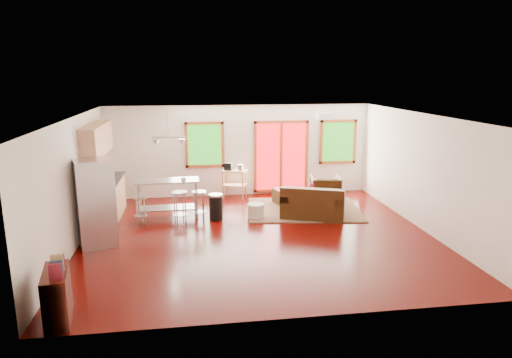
{
  "coord_description": "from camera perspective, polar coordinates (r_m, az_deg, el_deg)",
  "views": [
    {
      "loc": [
        -1.41,
        -9.34,
        3.46
      ],
      "look_at": [
        0.0,
        0.3,
        1.2
      ],
      "focal_mm": 32.0,
      "sensor_mm": 36.0,
      "label": 1
    }
  ],
  "objects": [
    {
      "name": "left_wall",
      "position": [
        9.87,
        -21.88,
        -0.54
      ],
      "size": [
        0.02,
        7.0,
        2.6
      ],
      "primitive_type": "cube",
      "color": "silver",
      "rests_on": "ground"
    },
    {
      "name": "window_right",
      "position": [
        13.65,
        10.21,
        4.6
      ],
      "size": [
        1.1,
        0.05,
        1.3
      ],
      "color": "#1D6114",
      "rests_on": "back_wall"
    },
    {
      "name": "kitchen_cart",
      "position": [
        12.85,
        -2.81,
        0.62
      ],
      "size": [
        0.77,
        0.64,
        1.01
      ],
      "rotation": [
        0.0,
        0.0,
        -0.37
      ],
      "color": "tan",
      "rests_on": "floor"
    },
    {
      "name": "bar_stool_c",
      "position": [
        10.94,
        -7.12,
        -2.49
      ],
      "size": [
        0.39,
        0.39,
        0.73
      ],
      "rotation": [
        0.0,
        0.0,
        -0.14
      ],
      "color": "#B7BABC",
      "rests_on": "floor"
    },
    {
      "name": "bookshelf",
      "position": [
        7.24,
        -23.61,
        -13.17
      ],
      "size": [
        0.47,
        0.89,
        1.0
      ],
      "rotation": [
        0.0,
        0.0,
        0.18
      ],
      "color": "#340E08",
      "rests_on": "floor"
    },
    {
      "name": "cabinets",
      "position": [
        11.51,
        -18.5,
        -0.33
      ],
      "size": [
        0.64,
        2.24,
        2.3
      ],
      "color": "tan",
      "rests_on": "floor"
    },
    {
      "name": "trash_can",
      "position": [
        11.08,
        -5.03,
        -3.46
      ],
      "size": [
        0.44,
        0.44,
        0.63
      ],
      "rotation": [
        0.0,
        0.0,
        0.39
      ],
      "color": "black",
      "rests_on": "floor"
    },
    {
      "name": "ottoman",
      "position": [
        12.4,
        3.87,
        -2.19
      ],
      "size": [
        0.76,
        0.76,
        0.41
      ],
      "primitive_type": "cube",
      "rotation": [
        0.0,
        0.0,
        0.28
      ],
      "color": "black",
      "rests_on": "floor"
    },
    {
      "name": "pendant_light",
      "position": [
        10.96,
        -10.84,
        4.63
      ],
      "size": [
        0.8,
        0.18,
        0.79
      ],
      "color": "gray",
      "rests_on": "ceiling"
    },
    {
      "name": "bar_stool_a",
      "position": [
        10.97,
        -14.27,
        -2.98
      ],
      "size": [
        0.35,
        0.35,
        0.68
      ],
      "rotation": [
        0.0,
        0.0,
        0.1
      ],
      "color": "#B7BABC",
      "rests_on": "floor"
    },
    {
      "name": "rug",
      "position": [
        11.93,
        5.98,
        -3.8
      ],
      "size": [
        3.1,
        2.54,
        0.03
      ],
      "primitive_type": "cube",
      "rotation": [
        0.0,
        0.0,
        -0.13
      ],
      "color": "#4E603D",
      "rests_on": "floor"
    },
    {
      "name": "front_wall",
      "position": [
        6.37,
        5.02,
        -6.8
      ],
      "size": [
        7.5,
        0.02,
        2.6
      ],
      "primitive_type": "cube",
      "color": "silver",
      "rests_on": "ground"
    },
    {
      "name": "bar_stool_b",
      "position": [
        10.72,
        -9.51,
        -2.64
      ],
      "size": [
        0.46,
        0.46,
        0.79
      ],
      "rotation": [
        0.0,
        0.0,
        0.28
      ],
      "color": "#B7BABC",
      "rests_on": "floor"
    },
    {
      "name": "cup",
      "position": [
        10.92,
        -9.07,
        -0.04
      ],
      "size": [
        0.15,
        0.12,
        0.13
      ],
      "primitive_type": "imported",
      "rotation": [
        0.0,
        0.0,
        -0.17
      ],
      "color": "white",
      "rests_on": "island"
    },
    {
      "name": "back_wall",
      "position": [
        13.1,
        -2.04,
        3.57
      ],
      "size": [
        7.5,
        0.02,
        2.6
      ],
      "primitive_type": "cube",
      "color": "silver",
      "rests_on": "ground"
    },
    {
      "name": "ceiling_flush",
      "position": [
        10.43,
        8.57,
        7.8
      ],
      "size": [
        0.35,
        0.35,
        0.12
      ],
      "primitive_type": "cube",
      "color": "white",
      "rests_on": "ceiling"
    },
    {
      "name": "french_doors",
      "position": [
        13.27,
        3.15,
        2.8
      ],
      "size": [
        1.6,
        0.05,
        2.1
      ],
      "color": "red",
      "rests_on": "back_wall"
    },
    {
      "name": "armchair",
      "position": [
        12.68,
        8.65,
        -1.05
      ],
      "size": [
        0.89,
        0.85,
        0.8
      ],
      "primitive_type": "imported",
      "rotation": [
        0.0,
        0.0,
        2.98
      ],
      "color": "black",
      "rests_on": "floor"
    },
    {
      "name": "island",
      "position": [
        11.28,
        -10.94,
        -1.58
      ],
      "size": [
        1.51,
        0.63,
        0.95
      ],
      "rotation": [
        0.0,
        0.0,
        0.02
      ],
      "color": "#B7BABC",
      "rests_on": "floor"
    },
    {
      "name": "loveseat",
      "position": [
        11.25,
        7.1,
        -3.25
      ],
      "size": [
        1.72,
        1.34,
        0.81
      ],
      "rotation": [
        0.0,
        0.0,
        -0.36
      ],
      "color": "black",
      "rests_on": "floor"
    },
    {
      "name": "vase",
      "position": [
        11.84,
        7.03,
        -1.42
      ],
      "size": [
        0.25,
        0.25,
        0.33
      ],
      "rotation": [
        0.0,
        0.0,
        0.35
      ],
      "color": "silver",
      "rests_on": "coffee_table"
    },
    {
      "name": "pouf",
      "position": [
        11.17,
        -0.03,
        -4.02
      ],
      "size": [
        0.46,
        0.46,
        0.36
      ],
      "primitive_type": "cylinder",
      "rotation": [
        0.0,
        0.0,
        -0.15
      ],
      "color": "beige",
      "rests_on": "floor"
    },
    {
      "name": "window_left",
      "position": [
        12.95,
        -6.44,
        4.28
      ],
      "size": [
        1.1,
        0.05,
        1.3
      ],
      "color": "#1D6114",
      "rests_on": "back_wall"
    },
    {
      "name": "ceiling",
      "position": [
        9.48,
        0.27,
        7.92
      ],
      "size": [
        7.5,
        7.0,
        0.02
      ],
      "primitive_type": "cube",
      "color": "white",
      "rests_on": "ground"
    },
    {
      "name": "refrigerator",
      "position": [
        9.83,
        -19.37,
        -2.82
      ],
      "size": [
        0.9,
        0.88,
        1.79
      ],
      "rotation": [
        0.0,
        0.0,
        0.31
      ],
      "color": "#B7BABC",
      "rests_on": "floor"
    },
    {
      "name": "coffee_table",
      "position": [
        12.04,
        6.87,
        -1.84
      ],
      "size": [
        1.27,
        1.01,
        0.44
      ],
      "rotation": [
        0.0,
        0.0,
        -0.35
      ],
      "color": "#340E08",
      "rests_on": "floor"
    },
    {
      "name": "floor",
      "position": [
        10.06,
        0.25,
        -7.11
      ],
      "size": [
        7.5,
        7.0,
        0.02
      ],
      "primitive_type": "cube",
      "color": "#340200",
      "rests_on": "ground"
    },
    {
      "name": "right_wall",
      "position": [
        10.89,
        20.22,
        0.81
      ],
      "size": [
        0.02,
        7.0,
        2.6
      ],
      "primitive_type": "cube",
      "color": "silver",
      "rests_on": "ground"
    },
    {
      "name": "book",
      "position": [
        12.01,
        8.82,
        -1.1
      ],
      "size": [
        0.23,
        0.08,
        0.31
      ],
      "primitive_type": "imported",
      "rotation": [
        0.0,
        0.0,
        0.24
      ],
      "color": "maroon",
      "rests_on": "coffee_table"
    }
  ]
}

